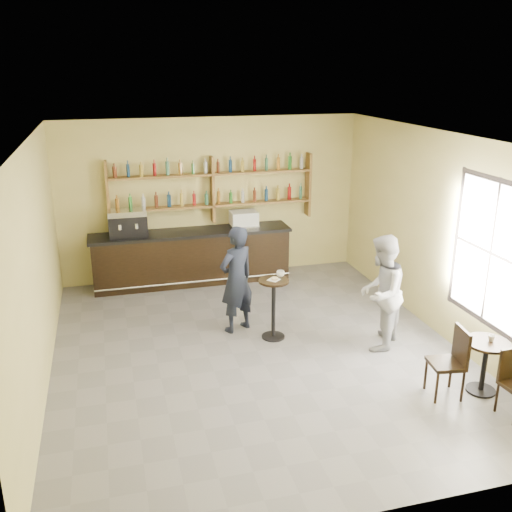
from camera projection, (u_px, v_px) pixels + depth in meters
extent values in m
plane|color=slate|center=(257.00, 351.00, 8.69)|extent=(7.00, 7.00, 0.00)
plane|color=white|center=(257.00, 138.00, 7.67)|extent=(7.00, 7.00, 0.00)
plane|color=#CABE72|center=(211.00, 199.00, 11.39)|extent=(7.00, 0.00, 7.00)
plane|color=#CABE72|center=(361.00, 371.00, 4.98)|extent=(7.00, 0.00, 7.00)
plane|color=#CABE72|center=(36.00, 270.00, 7.45)|extent=(0.00, 7.00, 7.00)
plane|color=#CABE72|center=(442.00, 236.00, 8.92)|extent=(0.00, 7.00, 7.00)
plane|color=white|center=(491.00, 253.00, 7.79)|extent=(0.00, 2.00, 2.00)
cube|color=white|center=(274.00, 280.00, 8.81)|extent=(0.23, 0.23, 0.00)
torus|color=#BC9444|center=(275.00, 279.00, 8.80)|extent=(0.15, 0.15, 0.04)
imported|color=white|center=(281.00, 274.00, 8.92)|extent=(0.15, 0.15, 0.10)
imported|color=black|center=(236.00, 279.00, 9.12)|extent=(0.76, 0.66, 1.77)
imported|color=white|center=(491.00, 338.00, 7.39)|extent=(0.11, 0.11, 0.09)
imported|color=#A2A2A7|center=(381.00, 293.00, 8.56)|extent=(1.08, 1.10, 1.78)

